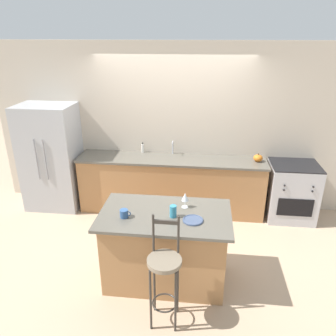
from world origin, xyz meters
TOP-DOWN VIEW (x-y plane):
  - ground_plane at (0.00, 0.00)m, footprint 18.00×18.00m
  - wall_back at (0.00, 0.66)m, footprint 6.00×0.07m
  - back_counter at (0.00, 0.36)m, footprint 3.03×0.64m
  - sink_faucet at (0.00, 0.54)m, footprint 0.02×0.13m
  - kitchen_island at (0.11, -1.36)m, footprint 1.49×0.87m
  - refrigerator at (-2.01, 0.30)m, footprint 0.89×0.69m
  - oven_range at (1.93, 0.32)m, footprint 0.73×0.66m
  - bar_stool_near at (0.18, -1.99)m, footprint 0.34×0.34m
  - dinner_plate at (0.43, -1.48)m, footprint 0.23×0.23m
  - wine_glass at (0.32, -1.19)m, footprint 0.08×0.08m
  - coffee_mug at (-0.33, -1.49)m, footprint 0.12×0.09m
  - tumbler_cup at (0.20, -1.42)m, footprint 0.08×0.08m
  - pumpkin_decoration at (1.36, 0.36)m, footprint 0.14×0.14m
  - soap_bottle at (-0.51, 0.58)m, footprint 0.04×0.04m

SIDE VIEW (x-z plane):
  - ground_plane at x=0.00m, z-range 0.00..0.00m
  - oven_range at x=1.93m, z-range 0.00..0.92m
  - kitchen_island at x=0.11m, z-range 0.00..0.92m
  - back_counter at x=0.00m, z-range 0.00..0.93m
  - bar_stool_near at x=0.18m, z-range 0.03..1.23m
  - refrigerator at x=-2.01m, z-range 0.00..1.76m
  - dinner_plate at x=0.43m, z-range 0.91..0.93m
  - coffee_mug at x=-0.33m, z-range 0.91..1.01m
  - tumbler_cup at x=0.20m, z-range 0.91..1.05m
  - pumpkin_decoration at x=1.36m, z-range 0.92..1.05m
  - soap_bottle at x=-0.51m, z-range 0.92..1.09m
  - wine_glass at x=0.32m, z-range 0.95..1.14m
  - sink_faucet at x=0.00m, z-range 0.96..1.18m
  - wall_back at x=0.00m, z-range 0.00..2.70m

